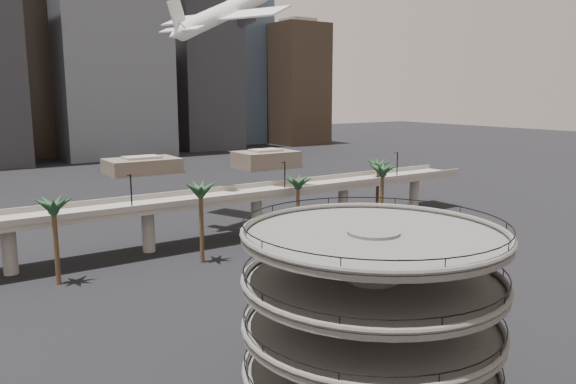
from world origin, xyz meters
TOP-DOWN VIEW (x-y plane):
  - ground at (0.00, 0.00)m, footprint 700.00×700.00m
  - parking_ramp at (-13.00, -4.00)m, footprint 22.20×22.20m
  - overpass at (0.00, 55.00)m, footprint 130.00×9.30m
  - palm_trees at (11.58, 47.18)m, footprint 76.40×18.40m
  - low_buildings at (6.89, 142.30)m, footprint 135.00×27.50m
  - skyline at (15.12, 217.08)m, footprint 269.00×86.00m
  - airborne_jet at (11.32, 67.37)m, footprint 31.39×29.37m
  - car_a at (2.32, 16.92)m, footprint 4.60×2.20m
  - car_b at (17.47, 25.47)m, footprint 4.49×1.94m
  - car_c at (25.08, 19.04)m, footprint 5.56×3.80m

SIDE VIEW (x-z plane):
  - ground at x=0.00m, z-range 0.00..0.00m
  - car_b at x=17.47m, z-range 0.00..1.44m
  - car_c at x=25.08m, z-range 0.00..1.50m
  - car_a at x=2.32m, z-range 0.00..1.52m
  - low_buildings at x=6.89m, z-range -0.54..6.26m
  - overpass at x=0.00m, z-range -0.01..14.69m
  - parking_ramp at x=-13.00m, z-range 1.16..18.51m
  - palm_trees at x=11.58m, z-range 4.30..18.30m
  - airborne_jet at x=11.32m, z-range 35.63..51.04m
  - skyline at x=15.12m, z-range -17.71..114.51m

